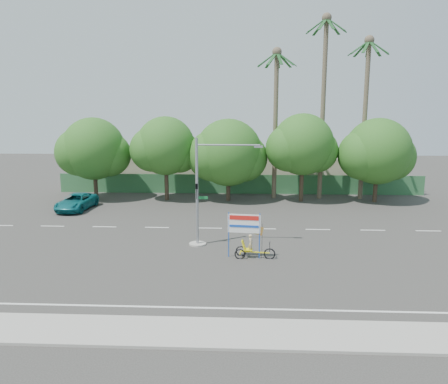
{
  "coord_description": "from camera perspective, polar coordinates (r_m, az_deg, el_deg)",
  "views": [
    {
      "loc": [
        0.52,
        -23.38,
        8.84
      ],
      "look_at": [
        -0.77,
        4.2,
        3.5
      ],
      "focal_mm": 35.0,
      "sensor_mm": 36.0,
      "label": 1
    }
  ],
  "objects": [
    {
      "name": "palm_mid",
      "position": [
        44.4,
        18.01,
        11.14
      ],
      "size": [
        3.73,
        3.79,
        15.45
      ],
      "color": "#70604C",
      "rests_on": "ground"
    },
    {
      "name": "tree_far_left",
      "position": [
        44.06,
        -16.71,
        5.18
      ],
      "size": [
        7.14,
        6.0,
        7.96
      ],
      "color": "#473828",
      "rests_on": "ground"
    },
    {
      "name": "tree_left",
      "position": [
        42.24,
        -7.69,
        5.71
      ],
      "size": [
        6.66,
        5.6,
        8.07
      ],
      "color": "#473828",
      "rests_on": "ground"
    },
    {
      "name": "tree_right",
      "position": [
        41.9,
        10.17,
        5.84
      ],
      "size": [
        6.9,
        5.8,
        8.36
      ],
      "color": "#473828",
      "rests_on": "ground"
    },
    {
      "name": "palm_short",
      "position": [
        42.99,
        6.78,
        10.9
      ],
      "size": [
        3.73,
        3.79,
        14.45
      ],
      "color": "#70604C",
      "rests_on": "ground"
    },
    {
      "name": "tree_far_right",
      "position": [
        43.42,
        19.37,
        4.78
      ],
      "size": [
        7.38,
        6.2,
        7.94
      ],
      "color": "#473828",
      "rests_on": "ground"
    },
    {
      "name": "palm_tall",
      "position": [
        43.56,
        12.89,
        12.82
      ],
      "size": [
        3.73,
        3.79,
        17.45
      ],
      "color": "#70604C",
      "rests_on": "ground"
    },
    {
      "name": "pickup_truck",
      "position": [
        40.53,
        -18.72,
        -1.23
      ],
      "size": [
        2.67,
        5.18,
        1.4
      ],
      "primitive_type": "imported",
      "rotation": [
        0.0,
        0.0,
        -0.07
      ],
      "color": "#0F646A",
      "rests_on": "ground"
    },
    {
      "name": "ground",
      "position": [
        25.01,
        1.34,
        -9.76
      ],
      "size": [
        120.0,
        120.0,
        0.0
      ],
      "primitive_type": "plane",
      "color": "#33302D",
      "rests_on": "ground"
    },
    {
      "name": "fence",
      "position": [
        45.57,
        1.98,
        1.03
      ],
      "size": [
        38.0,
        0.08,
        2.0
      ],
      "primitive_type": "cube",
      "color": "#336B3D",
      "rests_on": "ground"
    },
    {
      "name": "trike_billboard",
      "position": [
        26.15,
        3.22,
        -6.22
      ],
      "size": [
        2.85,
        0.79,
        2.81
      ],
      "rotation": [
        0.0,
        0.0,
        -0.11
      ],
      "color": "black",
      "rests_on": "ground"
    },
    {
      "name": "traffic_signal",
      "position": [
        28.13,
        -2.92,
        -1.22
      ],
      "size": [
        4.72,
        1.1,
        7.0
      ],
      "color": "gray",
      "rests_on": "ground"
    },
    {
      "name": "tree_center",
      "position": [
        41.65,
        0.5,
        4.92
      ],
      "size": [
        7.62,
        6.4,
        7.85
      ],
      "color": "#473828",
      "rests_on": "ground"
    },
    {
      "name": "building_left",
      "position": [
        50.95,
        -9.28,
        3.09
      ],
      "size": [
        12.0,
        8.0,
        4.0
      ],
      "primitive_type": "cube",
      "color": "beige",
      "rests_on": "ground"
    },
    {
      "name": "building_right",
      "position": [
        50.44,
        11.19,
        2.72
      ],
      "size": [
        14.0,
        8.0,
        3.6
      ],
      "primitive_type": "cube",
      "color": "beige",
      "rests_on": "ground"
    },
    {
      "name": "sidewalk_near",
      "position": [
        18.16,
        0.75,
        -17.98
      ],
      "size": [
        50.0,
        2.4,
        0.12
      ],
      "primitive_type": "cube",
      "color": "gray",
      "rests_on": "ground"
    }
  ]
}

